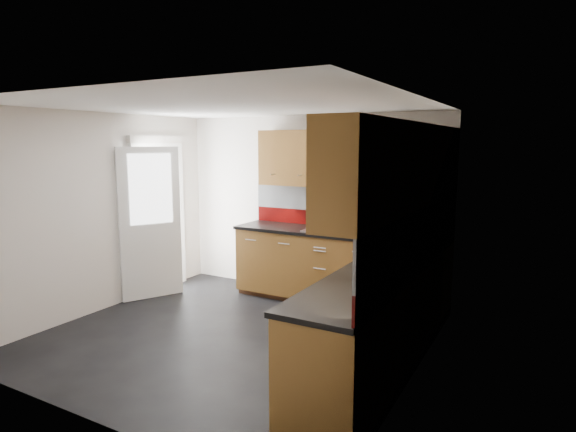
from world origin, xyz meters
The scene contains 14 objects.
room centered at (0.00, 0.00, 1.50)m, with size 4.00×3.80×2.64m.
base_cabinets centered at (1.07, 0.72, 0.44)m, with size 2.70×3.20×0.95m.
countertop centered at (1.05, 0.70, 0.92)m, with size 2.72×3.22×0.04m.
backsplash centered at (1.28, 0.93, 1.21)m, with size 2.70×3.20×0.54m.
upper_cabinets centered at (1.23, 0.78, 1.84)m, with size 2.50×3.20×0.72m.
extractor_hood centered at (0.45, 1.64, 1.28)m, with size 0.60×0.33×0.40m, color #5B3314.
glass_cabinet centered at (1.71, 1.07, 1.87)m, with size 0.32×0.80×0.66m.
back_door centered at (-1.78, 0.75, 1.03)m, with size 0.42×1.19×2.04m.
gas_hob centered at (0.45, 1.47, 0.95)m, with size 0.58×0.51×0.05m.
utensil_pot centered at (0.30, 1.67, 1.04)m, with size 0.13×0.13×0.48m.
toaster centered at (1.43, 1.60, 1.03)m, with size 0.28×0.22×0.18m.
food_processor centered at (1.66, 1.08, 1.07)m, with size 0.17×0.17×0.29m.
paper_towel centered at (1.69, 0.89, 1.08)m, with size 0.13×0.13×0.27m, color white.
orange_cloth centered at (1.65, 0.99, 0.95)m, with size 0.16×0.13×0.02m, color orange.
Camera 1 is at (2.87, -3.97, 2.03)m, focal length 30.00 mm.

